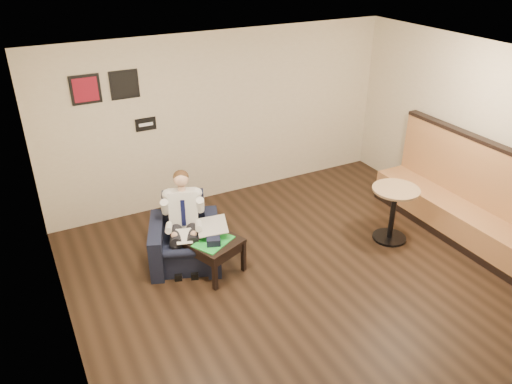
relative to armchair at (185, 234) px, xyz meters
name	(u,v)px	position (x,y,z in m)	size (l,w,h in m)	color
ground	(320,287)	(1.35, -1.34, -0.45)	(6.00, 6.00, 0.00)	black
wall_back	(223,117)	(1.35, 1.66, 0.95)	(6.00, 0.02, 2.80)	beige
wall_left	(60,261)	(-1.65, -1.34, 0.95)	(0.02, 6.00, 2.80)	beige
wall_right	(501,147)	(4.35, -1.34, 0.95)	(0.02, 6.00, 2.80)	beige
ceiling	(336,74)	(1.35, -1.34, 2.35)	(6.00, 6.00, 0.02)	white
seating_sign	(146,124)	(0.05, 1.64, 1.05)	(0.32, 0.02, 0.20)	black
art_print_left	(85,90)	(-0.75, 1.64, 1.70)	(0.42, 0.03, 0.42)	maroon
art_print_right	(124,85)	(-0.20, 1.64, 1.70)	(0.42, 0.03, 0.42)	black
armchair	(185,234)	(0.00, 0.00, 0.00)	(0.93, 0.93, 0.91)	black
seated_man	(184,228)	(-0.04, -0.11, 0.17)	(0.59, 0.89, 1.24)	silver
lap_papers	(184,236)	(-0.07, -0.20, 0.10)	(0.21, 0.30, 0.01)	white
newspaper	(212,226)	(0.32, -0.22, 0.16)	(0.39, 0.49, 0.01)	silver
side_table	(215,256)	(0.27, -0.40, -0.20)	(0.61, 0.61, 0.50)	black
green_folder	(213,242)	(0.25, -0.44, 0.06)	(0.50, 0.36, 0.01)	green
coffee_mug	(217,227)	(0.41, -0.20, 0.10)	(0.09, 0.09, 0.11)	white
smartphone	(208,234)	(0.25, -0.22, 0.05)	(0.16, 0.08, 0.01)	black
banquette	(459,189)	(3.94, -1.11, 0.27)	(0.68, 2.84, 1.45)	#B27645
cafe_table	(393,214)	(2.93, -0.85, -0.03)	(0.68, 0.68, 0.85)	tan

